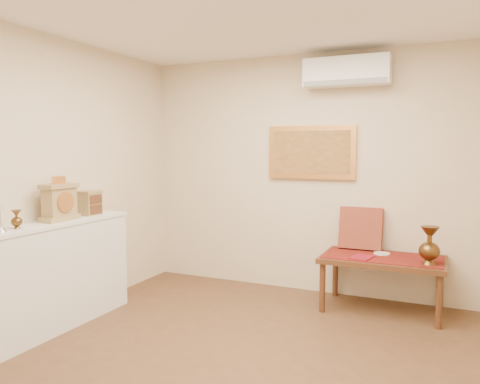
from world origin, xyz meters
The scene contains 16 objects.
floor centered at (0.00, 0.00, 0.00)m, with size 4.50×4.50×0.00m, color brown.
wall_back centered at (0.00, 2.25, 1.35)m, with size 4.00×0.02×2.70m, color beige.
wall_left centered at (-2.00, 0.00, 1.35)m, with size 0.02×4.50×2.70m, color beige.
candlestick centered at (-1.80, -0.37, 1.08)m, with size 0.10×0.10×0.20m, color silver, non-canonical shape.
brass_urn_small centered at (-1.81, -0.21, 1.08)m, with size 0.09×0.09×0.20m, color brown, non-canonical shape.
table_cloth centered at (0.85, 1.88, 0.55)m, with size 1.14×0.59×0.01m, color maroon.
brass_urn_tall centered at (1.29, 1.73, 0.78)m, with size 0.19×0.19×0.44m, color brown, non-canonical shape.
plate centered at (0.83, 1.99, 0.56)m, with size 0.17×0.17×0.01m, color white.
menu centered at (0.67, 1.73, 0.56)m, with size 0.18×0.25×0.01m, color maroon.
cushion centered at (0.58, 2.15, 0.78)m, with size 0.45×0.10×0.45m, color maroon.
display_ledge centered at (-1.82, 0.00, 0.49)m, with size 0.37×2.02×0.98m.
mantel_clock centered at (-1.81, 0.26, 1.15)m, with size 0.17×0.36×0.41m.
wooden_chest centered at (-1.82, 0.67, 1.10)m, with size 0.16×0.21×0.24m.
low_table centered at (0.85, 1.88, 0.48)m, with size 1.20×0.70×0.55m.
painting centered at (0.00, 2.22, 1.60)m, with size 1.00×0.06×0.60m.
ac_unit centered at (0.40, 2.12, 2.45)m, with size 0.90×0.25×0.30m.
Camera 1 is at (1.44, -2.93, 1.63)m, focal length 35.00 mm.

